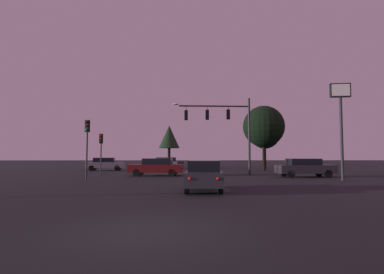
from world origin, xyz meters
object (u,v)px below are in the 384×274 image
(car_parked_lot, at_px, (105,164))
(tree_behind_sign, at_px, (264,127))
(traffic_light_corner_left, at_px, (101,145))
(tree_left_far, at_px, (265,134))
(traffic_signal_mast_arm, at_px, (225,122))
(store_sign_illuminated, at_px, (341,109))
(tree_center_horizon, at_px, (169,137))
(car_crossing_left, at_px, (305,167))
(car_nearside_lane, at_px, (204,175))
(car_crossing_right, at_px, (156,167))
(car_far_lane, at_px, (167,163))
(traffic_light_corner_right, at_px, (87,137))

(car_parked_lot, distance_m, tree_behind_sign, 19.21)
(traffic_light_corner_left, relative_size, tree_left_far, 0.53)
(traffic_signal_mast_arm, height_order, store_sign_illuminated, traffic_signal_mast_arm)
(car_parked_lot, bearing_deg, tree_center_horizon, 62.15)
(car_crossing_left, height_order, car_parked_lot, same)
(tree_center_horizon, bearing_deg, car_nearside_lane, -84.09)
(car_crossing_left, height_order, car_crossing_right, same)
(car_far_lane, bearing_deg, tree_left_far, 7.24)
(tree_center_horizon, bearing_deg, car_far_lane, -89.71)
(car_nearside_lane, relative_size, store_sign_illuminated, 0.61)
(car_parked_lot, bearing_deg, tree_behind_sign, -4.18)
(tree_left_far, bearing_deg, traffic_signal_mast_arm, -115.91)
(traffic_light_corner_right, xyz_separation_m, tree_left_far, (18.92, 21.21, 1.85))
(traffic_light_corner_right, height_order, tree_behind_sign, tree_behind_sign)
(car_parked_lot, bearing_deg, tree_left_far, 19.52)
(car_crossing_right, height_order, tree_left_far, tree_left_far)
(traffic_light_corner_left, xyz_separation_m, car_nearside_lane, (8.77, -13.07, -1.92))
(traffic_signal_mast_arm, distance_m, car_parked_lot, 16.43)
(traffic_signal_mast_arm, bearing_deg, car_parked_lot, 145.14)
(traffic_signal_mast_arm, height_order, car_crossing_right, traffic_signal_mast_arm)
(car_crossing_left, xyz_separation_m, car_parked_lot, (-19.34, 11.51, -0.00))
(traffic_light_corner_left, bearing_deg, car_far_lane, 68.80)
(traffic_light_corner_right, relative_size, tree_behind_sign, 0.58)
(traffic_signal_mast_arm, relative_size, car_parked_lot, 1.53)
(car_nearside_lane, xyz_separation_m, car_parked_lot, (-10.42, 21.00, 0.00))
(car_crossing_right, bearing_deg, car_far_lane, 90.17)
(tree_behind_sign, height_order, tree_center_horizon, tree_behind_sign)
(traffic_signal_mast_arm, xyz_separation_m, car_crossing_left, (6.27, -2.41, -4.03))
(traffic_signal_mast_arm, xyz_separation_m, tree_left_far, (8.06, 16.60, 0.14))
(traffic_light_corner_left, relative_size, car_nearside_lane, 0.90)
(car_nearside_lane, relative_size, tree_center_horizon, 0.63)
(car_far_lane, bearing_deg, tree_behind_sign, -31.01)
(car_far_lane, distance_m, tree_center_horizon, 8.38)
(traffic_light_corner_left, distance_m, car_far_lane, 14.73)
(car_crossing_left, distance_m, tree_behind_sign, 11.07)
(tree_left_far, distance_m, tree_center_horizon, 15.29)
(car_far_lane, xyz_separation_m, tree_behind_sign, (11.73, -7.05, 4.36))
(traffic_light_corner_left, xyz_separation_m, traffic_light_corner_right, (0.56, -5.79, 0.41))
(car_parked_lot, xyz_separation_m, tree_center_horizon, (6.89, 13.05, 4.01))
(traffic_light_corner_left, relative_size, tree_center_horizon, 0.57)
(traffic_light_corner_left, relative_size, car_parked_lot, 0.82)
(car_parked_lot, bearing_deg, store_sign_illuminated, -36.48)
(tree_center_horizon, bearing_deg, tree_left_far, -21.31)
(car_nearside_lane, distance_m, car_crossing_left, 13.02)
(car_nearside_lane, bearing_deg, tree_left_far, 69.39)
(tree_left_far, bearing_deg, tree_center_horizon, 158.69)
(traffic_signal_mast_arm, xyz_separation_m, car_far_lane, (-6.14, 14.79, -4.03))
(traffic_signal_mast_arm, relative_size, car_nearside_lane, 1.67)
(car_parked_lot, distance_m, store_sign_illuminated, 25.91)
(tree_behind_sign, distance_m, tree_center_horizon, 18.60)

